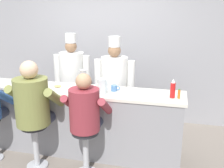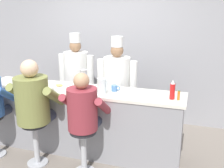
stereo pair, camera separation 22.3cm
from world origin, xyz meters
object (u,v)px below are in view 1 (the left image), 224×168
(ketchup_bottle_red, at_px, (173,89))
(cook_in_whites_near, at_px, (72,77))
(coffee_mug_blue, at_px, (114,88))
(coffee_mug_white, at_px, (99,86))
(diner_seated_maroon, at_px, (85,113))
(diner_seated_olive, at_px, (34,104))
(mustard_bottle_yellow, at_px, (82,85))
(breakfast_plate, at_px, (58,87))
(cup_stack_steel, at_px, (83,80))
(cereal_bowl, at_px, (29,84))
(cook_in_whites_far, at_px, (114,84))
(hot_sauce_bottle_orange, at_px, (179,94))
(water_pitcher_clear, at_px, (102,86))

(ketchup_bottle_red, height_order, cook_in_whites_near, cook_in_whites_near)
(coffee_mug_blue, bearing_deg, ketchup_bottle_red, -7.16)
(coffee_mug_white, height_order, diner_seated_maroon, diner_seated_maroon)
(ketchup_bottle_red, bearing_deg, coffee_mug_white, 172.18)
(diner_seated_olive, bearing_deg, ketchup_bottle_red, 14.34)
(mustard_bottle_yellow, relative_size, coffee_mug_white, 1.94)
(breakfast_plate, relative_size, diner_seated_olive, 0.17)
(cup_stack_steel, xyz_separation_m, diner_seated_olive, (-0.51, -0.47, -0.22))
(cereal_bowl, xyz_separation_m, cook_in_whites_near, (0.36, 0.79, -0.08))
(ketchup_bottle_red, bearing_deg, mustard_bottle_yellow, -174.87)
(coffee_mug_white, height_order, cup_stack_steel, cup_stack_steel)
(diner_seated_maroon, relative_size, cook_in_whites_far, 0.81)
(breakfast_plate, relative_size, cereal_bowl, 1.49)
(cereal_bowl, distance_m, coffee_mug_white, 1.07)
(breakfast_plate, bearing_deg, hot_sauce_bottle_orange, -1.36)
(coffee_mug_white, distance_m, coffee_mug_blue, 0.24)
(ketchup_bottle_red, distance_m, coffee_mug_blue, 0.80)
(diner_seated_maroon, bearing_deg, hot_sauce_bottle_orange, 21.71)
(mustard_bottle_yellow, relative_size, coffee_mug_blue, 1.87)
(mustard_bottle_yellow, bearing_deg, diner_seated_olive, -148.35)
(water_pitcher_clear, bearing_deg, coffee_mug_white, 116.37)
(diner_seated_maroon, height_order, cook_in_whites_near, cook_in_whites_near)
(water_pitcher_clear, height_order, breakfast_plate, water_pitcher_clear)
(cook_in_whites_near, bearing_deg, cup_stack_steel, -58.43)
(coffee_mug_white, bearing_deg, hot_sauce_bottle_orange, -7.68)
(ketchup_bottle_red, height_order, coffee_mug_blue, ketchup_bottle_red)
(coffee_mug_blue, height_order, cup_stack_steel, cup_stack_steel)
(hot_sauce_bottle_orange, bearing_deg, coffee_mug_blue, 172.95)
(water_pitcher_clear, distance_m, breakfast_plate, 0.70)
(hot_sauce_bottle_orange, height_order, cup_stack_steel, cup_stack_steel)
(water_pitcher_clear, height_order, cereal_bowl, water_pitcher_clear)
(ketchup_bottle_red, height_order, cereal_bowl, ketchup_bottle_red)
(coffee_mug_white, relative_size, cook_in_whites_far, 0.07)
(ketchup_bottle_red, height_order, hot_sauce_bottle_orange, ketchup_bottle_red)
(water_pitcher_clear, distance_m, cook_in_whites_near, 1.22)
(hot_sauce_bottle_orange, relative_size, breakfast_plate, 0.50)
(cook_in_whites_near, height_order, cook_in_whites_far, cook_in_whites_near)
(breakfast_plate, distance_m, coffee_mug_blue, 0.82)
(diner_seated_olive, relative_size, diner_seated_maroon, 1.09)
(cup_stack_steel, xyz_separation_m, cook_in_whites_far, (0.30, 0.60, -0.20))
(cup_stack_steel, xyz_separation_m, cook_in_whites_near, (-0.51, 0.83, -0.20))
(breakfast_plate, relative_size, cook_in_whites_far, 0.15)
(ketchup_bottle_red, xyz_separation_m, cook_in_whites_near, (-1.73, 0.85, -0.17))
(hot_sauce_bottle_orange, bearing_deg, cook_in_whites_far, 147.47)
(hot_sauce_bottle_orange, height_order, coffee_mug_blue, hot_sauce_bottle_orange)
(cook_in_whites_near, bearing_deg, coffee_mug_blue, -38.83)
(cereal_bowl, distance_m, cook_in_whites_far, 1.30)
(coffee_mug_white, relative_size, coffee_mug_blue, 0.96)
(diner_seated_olive, distance_m, cook_in_whites_near, 1.30)
(water_pitcher_clear, xyz_separation_m, cook_in_whites_near, (-0.80, 0.91, -0.15))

